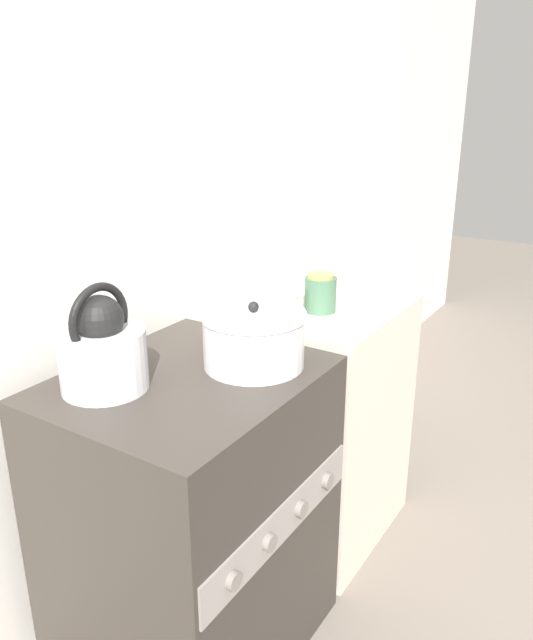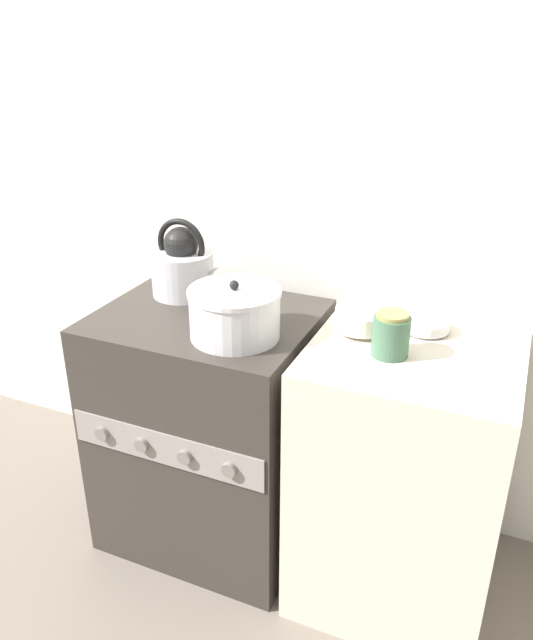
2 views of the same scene
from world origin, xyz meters
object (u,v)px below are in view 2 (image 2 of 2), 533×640
(stove, at_px, (211,428))
(kettle, at_px, (183,266))
(small_ceramic_bowl, at_px, (426,325))
(storage_jar, at_px, (391,335))
(cooking_pot, at_px, (235,313))
(enamel_bowl, at_px, (362,319))

(stove, relative_size, kettle, 3.24)
(kettle, bearing_deg, small_ceramic_bowl, 0.33)
(small_ceramic_bowl, relative_size, storage_jar, 1.09)
(cooking_pot, xyz_separation_m, enamel_bowl, (0.33, 0.16, -0.02))
(cooking_pot, bearing_deg, small_ceramic_bowl, 24.38)
(stove, height_order, cooking_pot, cooking_pot)
(stove, relative_size, small_ceramic_bowl, 6.34)
(enamel_bowl, bearing_deg, kettle, 173.84)
(kettle, distance_m, storage_jar, 0.77)
(stove, relative_size, storage_jar, 6.89)
(cooking_pot, relative_size, small_ceramic_bowl, 2.01)
(stove, xyz_separation_m, kettle, (-0.15, 0.12, 0.52))
(stove, relative_size, enamel_bowl, 5.34)
(small_ceramic_bowl, height_order, storage_jar, storage_jar)
(enamel_bowl, distance_m, storage_jar, 0.16)
(stove, distance_m, enamel_bowl, 0.68)
(enamel_bowl, bearing_deg, small_ceramic_bowl, 23.14)
(cooking_pot, distance_m, small_ceramic_bowl, 0.56)
(kettle, xyz_separation_m, storage_jar, (0.74, -0.18, -0.03))
(kettle, distance_m, cooking_pot, 0.38)
(small_ceramic_bowl, bearing_deg, kettle, -179.67)
(stove, height_order, enamel_bowl, enamel_bowl)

